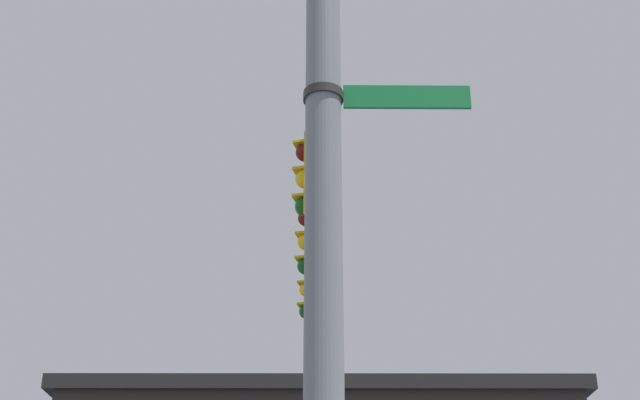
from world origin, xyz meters
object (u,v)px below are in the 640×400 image
at_px(bird_flying, 395,101).
at_px(street_name_sign, 360,97).
at_px(traffic_light_mid_outer, 317,288).
at_px(traffic_light_mid_inner, 318,240).
at_px(traffic_light_nearest_pole, 319,177).

bearing_deg(bird_flying, street_name_sign, -173.21).
height_order(traffic_light_mid_outer, bird_flying, bird_flying).
distance_m(traffic_light_mid_inner, bird_flying, 4.91).
bearing_deg(traffic_light_nearest_pole, street_name_sign, -157.58).
xyz_separation_m(traffic_light_nearest_pole, bird_flying, (4.69, -0.17, 3.89)).
bearing_deg(traffic_light_nearest_pole, bird_flying, -2.10).
height_order(traffic_light_nearest_pole, bird_flying, bird_flying).
relative_size(traffic_light_nearest_pole, traffic_light_mid_outer, 1.00).
relative_size(traffic_light_nearest_pole, bird_flying, 3.67).
height_order(traffic_light_nearest_pole, street_name_sign, traffic_light_nearest_pole).
bearing_deg(street_name_sign, bird_flying, 6.79).
xyz_separation_m(traffic_light_mid_inner, traffic_light_mid_outer, (1.76, 0.48, 0.00)).
bearing_deg(street_name_sign, traffic_light_nearest_pole, 22.42).
height_order(traffic_light_nearest_pole, traffic_light_mid_outer, same).
distance_m(traffic_light_nearest_pole, street_name_sign, 2.77).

